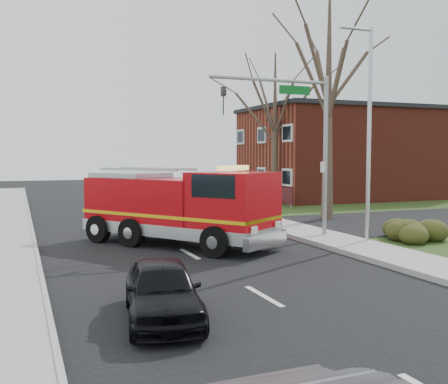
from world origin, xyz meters
name	(u,v)px	position (x,y,z in m)	size (l,w,h in m)	color
ground	(190,254)	(0.00, 0.00, 0.00)	(120.00, 120.00, 0.00)	black
sidewalk_right	(338,242)	(6.20, 0.00, 0.07)	(2.40, 80.00, 0.15)	gray
brick_building	(347,153)	(19.00, 18.00, 3.66)	(15.40, 10.40, 7.25)	maroon
health_center_sign	(285,196)	(10.50, 12.50, 0.88)	(0.12, 2.00, 1.40)	#420F12
hedge_corner	(413,229)	(9.00, -1.00, 0.58)	(2.80, 2.00, 0.90)	#2C3112
bare_tree_near	(329,79)	(9.50, 6.00, 7.41)	(6.00, 6.00, 12.00)	#372920
bare_tree_far	(275,112)	(11.00, 15.00, 6.49)	(5.25, 5.25, 10.50)	#372920
traffic_signal_mast	(299,126)	(5.21, 1.50, 4.71)	(5.29, 0.18, 6.80)	gray
streetlight_pole	(368,128)	(7.14, -0.50, 4.55)	(1.48, 0.16, 8.40)	#B7BABF
fire_engine	(180,209)	(0.22, 1.87, 1.42)	(6.61, 7.88, 3.13)	#B0080F
parked_car_maroon	(162,290)	(-2.80, -6.86, 0.64)	(1.52, 3.77, 1.28)	black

